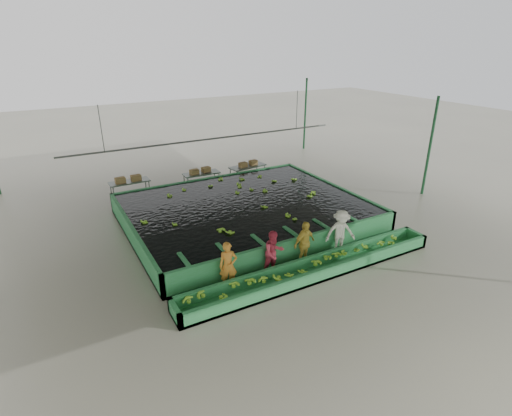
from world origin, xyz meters
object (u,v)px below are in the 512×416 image
flotation_tank (245,212)px  sorting_trough (314,269)px  worker_a (228,266)px  packing_table_right (248,174)px  packing_table_left (130,189)px  worker_c (304,243)px  box_stack_right (248,166)px  box_stack_left (129,182)px  box_stack_mid (200,173)px  packing_table_mid (202,181)px  worker_b (274,253)px  worker_d (340,232)px

flotation_tank → sorting_trough: size_ratio=1.00×
worker_a → packing_table_right: (5.44, 8.94, -0.34)m
worker_a → packing_table_left: bearing=113.5°
worker_c → box_stack_right: (2.50, 8.94, 0.11)m
worker_c → packing_table_left: worker_c is taller
flotation_tank → box_stack_left: 6.55m
sorting_trough → worker_c: size_ratio=5.98×
box_stack_mid → packing_table_mid: bearing=-21.2°
packing_table_mid → box_stack_mid: 0.45m
packing_table_left → packing_table_mid: bearing=-7.1°
box_stack_right → worker_b: bearing=-112.9°
sorting_trough → packing_table_left: (-3.79, 10.44, 0.20)m
worker_a → packing_table_left: size_ratio=0.82×
packing_table_mid → packing_table_right: size_ratio=0.94×
sorting_trough → worker_a: size_ratio=6.19×
sorting_trough → packing_table_right: bearing=75.1°
flotation_tank → box_stack_mid: box_stack_mid is taller
worker_b → packing_table_right: bearing=66.6°
packing_table_right → box_stack_right: bearing=-7.7°
worker_a → worker_c: bearing=17.9°
worker_a → box_stack_right: size_ratio=1.41×
packing_table_left → box_stack_mid: bearing=-6.8°
packing_table_right → worker_c: bearing=-105.4°
packing_table_left → flotation_tank: bearing=-54.6°
box_stack_right → flotation_tank: bearing=-119.5°
flotation_tank → packing_table_left: bearing=125.4°
worker_a → box_stack_left: size_ratio=1.27×
worker_a → packing_table_mid: 9.60m
sorting_trough → worker_c: 1.00m
worker_b → packing_table_mid: worker_b is taller
packing_table_right → box_stack_left: bearing=174.3°
sorting_trough → worker_c: worker_c is taller
sorting_trough → box_stack_right: (2.63, 9.74, 0.69)m
packing_table_mid → worker_a: bearing=-106.7°
sorting_trough → worker_c: bearing=80.8°
packing_table_left → box_stack_mid: size_ratio=1.69×
sorting_trough → flotation_tank: bearing=90.0°
worker_a → packing_table_right: size_ratio=0.78×
worker_b → box_stack_left: size_ratio=1.27×
flotation_tank → worker_c: size_ratio=5.98×
worker_d → packing_table_left: size_ratio=0.89×
packing_table_mid → box_stack_right: size_ratio=1.70×
worker_a → worker_b: worker_a is taller
packing_table_left → box_stack_left: bearing=-131.3°
worker_c → packing_table_right: worker_c is taller
box_stack_mid → box_stack_left: bearing=174.1°
flotation_tank → packing_table_left: flotation_tank is taller
worker_c → box_stack_left: worker_c is taller
worker_b → worker_c: worker_c is taller
box_stack_mid → sorting_trough: bearing=-89.2°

